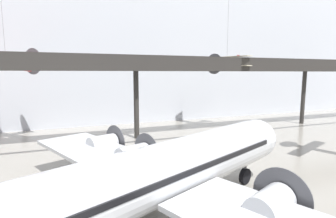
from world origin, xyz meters
TOP-DOWN VIEW (x-y plane):
  - hangar_back_wall at (0.00, 35.01)m, footprint 140.00×3.00m
  - mezzanine_walkway at (0.00, 21.83)m, footprint 110.00×3.20m
  - airliner_silver_main at (-4.18, 1.11)m, footprint 24.39×28.63m
  - suspended_plane_cream_biplane at (14.79, 23.71)m, footprint 7.21×8.39m
  - suspended_plane_red_highwing at (-15.41, 24.73)m, footprint 8.21×8.26m
  - stanchion_barrier at (4.89, 1.72)m, footprint 0.36×0.36m
  - info_sign_pedestal at (3.20, 0.23)m, footprint 0.33×0.74m

SIDE VIEW (x-z plane):
  - stanchion_barrier at x=4.89m, z-range -0.21..0.87m
  - info_sign_pedestal at x=3.20m, z-range -0.17..1.08m
  - airliner_silver_main at x=-4.18m, z-range -1.43..8.34m
  - mezzanine_walkway at x=0.00m, z-range 3.91..15.14m
  - suspended_plane_red_highwing at x=-15.41m, z-range 3.74..16.66m
  - suspended_plane_cream_biplane at x=14.79m, z-range 4.10..16.99m
  - hangar_back_wall at x=0.00m, z-range 0.00..26.37m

